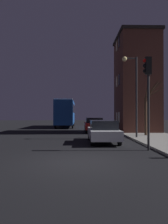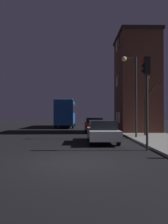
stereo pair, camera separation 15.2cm
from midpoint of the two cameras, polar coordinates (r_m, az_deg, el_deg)
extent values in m
plane|color=black|center=(8.76, -1.81, -12.80)|extent=(120.00, 120.00, 0.00)
cube|color=brown|center=(23.67, 13.64, 7.01)|extent=(3.80, 5.24, 9.71)
cube|color=black|center=(24.83, 13.61, 18.54)|extent=(4.04, 5.48, 0.30)
cube|color=#E5C67F|center=(22.40, 9.33, -1.43)|extent=(0.03, 0.70, 1.10)
cube|color=#E5C67F|center=(23.71, 8.76, -1.38)|extent=(0.03, 0.70, 1.10)
cube|color=black|center=(22.67, 9.31, 8.36)|extent=(0.03, 0.70, 1.10)
cube|color=#E5C67F|center=(23.97, 8.75, 7.87)|extent=(0.03, 0.70, 1.10)
cube|color=black|center=(23.59, 9.30, 17.65)|extent=(0.03, 0.70, 1.10)
cube|color=#E5C67F|center=(24.83, 8.73, 16.70)|extent=(0.03, 0.70, 1.10)
cylinder|color=#28282B|center=(16.98, 13.69, 3.83)|extent=(0.14, 0.14, 6.06)
cylinder|color=#28282B|center=(17.35, 12.18, 13.56)|extent=(0.90, 0.09, 0.09)
sphere|color=#F9E08C|center=(17.24, 10.68, 13.47)|extent=(0.37, 0.37, 0.37)
cylinder|color=#28282B|center=(11.65, 16.50, -0.10)|extent=(0.12, 0.12, 3.90)
cube|color=black|center=(11.92, 16.47, 11.52)|extent=(0.30, 0.24, 0.90)
sphere|color=red|center=(11.93, 15.62, 12.84)|extent=(0.20, 0.20, 0.20)
sphere|color=black|center=(11.87, 15.62, 11.57)|extent=(0.20, 0.20, 0.20)
sphere|color=black|center=(11.81, 15.63, 10.29)|extent=(0.20, 0.20, 0.20)
cylinder|color=#473323|center=(18.79, 15.99, -1.11)|extent=(0.21, 0.21, 3.10)
cylinder|color=#473323|center=(18.73, 17.83, 5.54)|extent=(1.16, 0.81, 1.30)
cylinder|color=#473323|center=(18.51, 16.40, 6.13)|extent=(0.13, 0.94, 1.61)
cylinder|color=#473323|center=(19.03, 18.14, 4.86)|extent=(1.51, 0.26, 0.93)
cylinder|color=#473323|center=(19.00, 17.43, 5.57)|extent=(1.08, 0.22, 1.37)
cube|color=#194793|center=(31.80, -4.62, -0.18)|extent=(2.43, 9.52, 3.22)
cube|color=black|center=(31.81, -4.62, 0.86)|extent=(2.45, 8.76, 1.16)
cube|color=#B2B2B2|center=(31.86, -4.61, 2.82)|extent=(2.30, 9.04, 0.12)
cylinder|color=black|center=(34.87, -2.44, -2.87)|extent=(0.18, 0.96, 0.96)
cylinder|color=black|center=(35.00, -6.12, -2.86)|extent=(0.18, 0.96, 0.96)
cylinder|color=black|center=(28.69, -2.78, -3.35)|extent=(0.18, 0.96, 0.96)
cylinder|color=black|center=(28.85, -7.25, -3.33)|extent=(0.18, 0.96, 0.96)
cube|color=#B7BABF|center=(14.55, 5.03, -5.53)|extent=(1.82, 4.79, 0.58)
cube|color=black|center=(14.27, 5.13, -3.34)|extent=(1.60, 2.49, 0.56)
cylinder|color=black|center=(16.21, 7.37, -6.04)|extent=(0.18, 0.63, 0.63)
cylinder|color=black|center=(16.06, 1.53, -6.10)|extent=(0.18, 0.63, 0.63)
cylinder|color=black|center=(13.16, 9.32, -7.31)|extent=(0.18, 0.63, 0.63)
cylinder|color=black|center=(12.97, 2.11, -7.41)|extent=(0.18, 0.63, 0.63)
cube|color=#B21E19|center=(22.72, 2.75, -3.58)|extent=(1.83, 4.31, 0.65)
cube|color=black|center=(22.48, 2.78, -2.15)|extent=(1.61, 2.24, 0.50)
cylinder|color=black|center=(24.20, 4.50, -4.17)|extent=(0.18, 0.70, 0.70)
cylinder|color=black|center=(24.10, 0.58, -4.19)|extent=(0.18, 0.70, 0.70)
cylinder|color=black|center=(21.42, 5.20, -4.63)|extent=(0.18, 0.70, 0.70)
cylinder|color=black|center=(21.31, 0.77, -4.65)|extent=(0.18, 0.70, 0.70)
camera|label=1|loc=(0.08, -89.81, 0.00)|focal=35.00mm
camera|label=2|loc=(0.08, 90.19, 0.00)|focal=35.00mm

